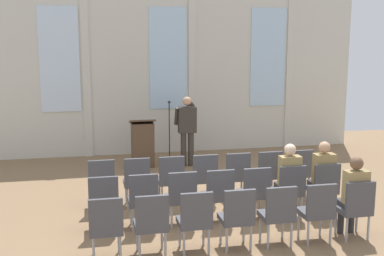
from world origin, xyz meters
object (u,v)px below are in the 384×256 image
Objects in this scene: audience_r1_c6 at (322,174)px; audience_r2_c6 at (354,193)px; chair_r2_c0 at (106,224)px; chair_r2_c5 at (318,209)px; chair_r1_c6 at (324,185)px; chair_r1_c4 at (255,190)px; mic_stand at (170,151)px; chair_r2_c6 at (356,206)px; chair_r2_c2 at (195,218)px; chair_r2_c4 at (278,212)px; chair_r1_c0 at (104,200)px; speaker at (187,126)px; chair_r0_c6 at (299,169)px; chair_r1_c2 at (182,195)px; chair_r1_c5 at (290,188)px; chair_r2_c3 at (237,215)px; lectern at (143,143)px; chair_r0_c5 at (268,171)px; audience_r1_c5 at (288,176)px; chair_r1_c1 at (143,197)px; chair_r0_c1 at (137,179)px; chair_r0_c2 at (171,177)px; chair_r0_c0 at (102,181)px; chair_r0_c3 at (204,175)px; chair_r1_c3 at (219,192)px; chair_r0_c4 at (237,173)px; chair_r2_c1 at (151,221)px.

audience_r1_c6 reaches higher than audience_r2_c6.
chair_r2_c5 is at bearing 0.00° from chair_r2_c0.
chair_r1_c4 is at bearing 180.00° from chair_r1_c6.
chair_r2_c6 is at bearing -67.67° from mic_stand.
chair_r2_c2 is 1.00× the size of chair_r2_c4.
chair_r2_c2 is at bearing -40.27° from chair_r1_c0.
chair_r0_c6 is (1.67, -2.69, -0.43)m from speaker.
chair_r2_c2 is at bearing -178.09° from audience_r2_c6.
audience_r1_c6 is at bearing 1.89° from chair_r1_c2.
mic_stand is 5.29m from chair_r2_c0.
chair_r1_c5 is 1.17m from audience_r2_c6.
mic_stand is 5.02m from chair_r2_c3.
audience_r2_c6 is (2.71, -4.90, 0.16)m from lectern.
chair_r0_c5 and chair_r2_c5 have the same top height.
chair_r0_c5 is 2.15m from chair_r1_c2.
audience_r1_c5 is (0.00, 0.08, 0.18)m from chair_r1_c5.
speaker is at bearing 68.77° from chair_r1_c1.
audience_r2_c6 is (0.62, -2.03, 0.18)m from chair_r0_c5.
chair_r0_c6 is at bearing -58.16° from speaker.
chair_r0_c1 is 3.73m from audience_r2_c6.
mic_stand is 4.04m from chair_r1_c4.
chair_r1_c1 is at bearing -96.05° from lectern.
chair_r0_c2 and chair_r0_c5 have the same top height.
chair_r2_c3 is at bearing -150.55° from chair_r1_c6.
lectern is 1.23× the size of chair_r0_c1.
chair_r1_c0 is (-2.08, -3.75, -0.43)m from speaker.
chair_r1_c5 is at bearing -70.07° from mic_stand.
chair_r1_c6 is (3.12, 0.00, 0.00)m from chair_r1_c1.
chair_r0_c0 is at bearing 180.00° from chair_r0_c1.
chair_r0_c1 is 1.25m from chair_r0_c3.
chair_r1_c6 is (2.06, -3.95, 0.20)m from mic_stand.
speaker is 1.29× the size of audience_r1_c5.
chair_r0_c0 is at bearing -120.28° from mic_stand.
chair_r1_c6 is (1.25, 0.00, 0.00)m from chair_r1_c4.
chair_r0_c1 is 1.00× the size of chair_r0_c5.
chair_r1_c6 is at bearing 22.96° from chair_r2_c2.
chair_r0_c6 is 1.00× the size of chair_r1_c1.
chair_r1_c3 is 1.25m from chair_r1_c5.
chair_r1_c4 and chair_r2_c2 have the same top height.
chair_r0_c3 is 1.64m from chair_r1_c1.
chair_r0_c0 is 1.87m from chair_r0_c3.
audience_r1_c6 reaches higher than chair_r2_c3.
audience_r1_c6 is (1.67, -3.66, -0.25)m from speaker.
lectern is at bearing 133.40° from chair_r0_c6.
chair_r1_c3 is at bearing -59.45° from chair_r0_c2.
chair_r1_c6 is at bearing -40.27° from chair_r0_c4.
chair_r2_c1 is at bearing 0.00° from chair_r2_c0.
audience_r1_c6 reaches higher than chair_r1_c0.
audience_r1_c5 is 2.20m from chair_r2_c2.
chair_r0_c5 is at bearing 0.00° from chair_r0_c2.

